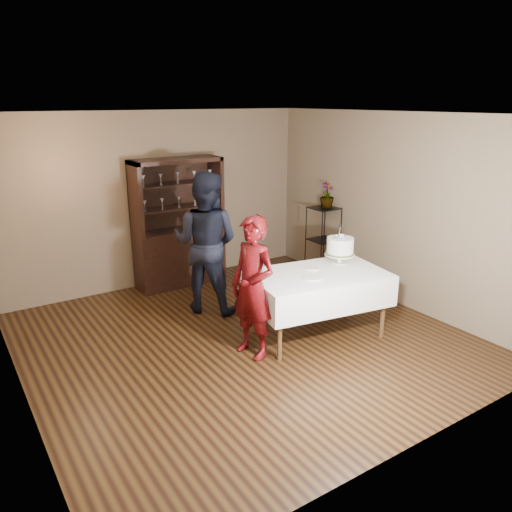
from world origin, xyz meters
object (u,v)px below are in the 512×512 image
object	(u,v)px
plant_etagere	(323,240)
potted_plant	(327,195)
man	(206,243)
cake	(340,247)
cake_table	(317,288)
china_hutch	(179,243)
woman	(253,288)

from	to	relation	value
plant_etagere	potted_plant	world-z (taller)	potted_plant
man	cake	xyz separation A→B (m)	(1.25, -1.32, 0.06)
cake_table	cake	world-z (taller)	cake
china_hutch	man	world-z (taller)	china_hutch
cake	potted_plant	size ratio (longest dim) A/B	1.33
cake_table	potted_plant	world-z (taller)	potted_plant
man	woman	bearing A→B (deg)	132.28
woman	potted_plant	size ratio (longest dim) A/B	4.15
cake_table	man	xyz separation A→B (m)	(-0.76, 1.47, 0.35)
plant_etagere	man	xyz separation A→B (m)	(-2.21, -0.11, 0.33)
plant_etagere	cake	size ratio (longest dim) A/B	2.26
plant_etagere	cake_table	world-z (taller)	plant_etagere
cake_table	china_hutch	bearing A→B (deg)	103.49
man	cake	size ratio (longest dim) A/B	3.69
potted_plant	woman	bearing A→B (deg)	-147.22
china_hutch	cake	xyz separation A→B (m)	(1.12, -2.49, 0.37)
potted_plant	cake_table	bearing A→B (deg)	-133.31
plant_etagere	cake	xyz separation A→B (m)	(-0.96, -1.44, 0.39)
woman	potted_plant	xyz separation A→B (m)	(2.43, 1.57, 0.56)
plant_etagere	man	world-z (taller)	man
woman	potted_plant	distance (m)	2.95
cake	woman	bearing A→B (deg)	-174.59
woman	cake	distance (m)	1.45
china_hutch	woman	size ratio (longest dim) A/B	1.21
plant_etagere	potted_plant	xyz separation A→B (m)	(0.05, -0.00, 0.74)
china_hutch	woman	world-z (taller)	china_hutch
china_hutch	woman	distance (m)	2.65
man	potted_plant	distance (m)	2.29
man	china_hutch	bearing A→B (deg)	-47.00
woman	man	xyz separation A→B (m)	(0.18, 1.46, 0.15)
china_hutch	cake	size ratio (longest dim) A/B	3.77
woman	cake	size ratio (longest dim) A/B	3.13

